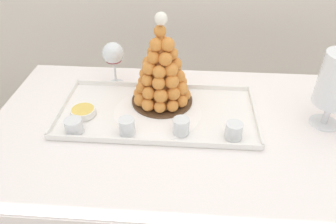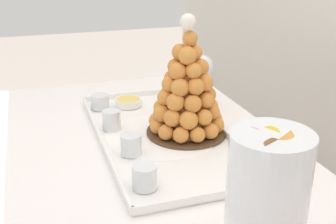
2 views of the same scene
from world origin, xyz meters
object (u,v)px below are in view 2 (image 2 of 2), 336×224
dessert_cup_centre (131,145)px  macaron_goblet (267,190)px  dessert_cup_left (100,102)px  wine_glass (201,70)px  serving_tray (161,136)px  creme_brulee_ramekin (128,102)px  dessert_cup_mid_right (145,178)px  croquembouche (187,91)px  dessert_cup_mid_left (112,121)px

dessert_cup_centre → macaron_goblet: 0.51m
dessert_cup_left → wine_glass: bearing=77.4°
serving_tray → creme_brulee_ramekin: 0.26m
dessert_cup_centre → dessert_cup_mid_right: (0.17, -0.01, 0.00)m
macaron_goblet → wine_glass: macaron_goblet is taller
wine_glass → dessert_cup_left: bearing=-102.6°
dessert_cup_mid_right → croquembouche: bearing=142.3°
dessert_cup_left → macaron_goblet: macaron_goblet is taller
dessert_cup_mid_left → wine_glass: wine_glass is taller
dessert_cup_mid_right → wine_glass: bearing=144.8°
dessert_cup_left → wine_glass: (0.07, 0.32, 0.10)m
serving_tray → dessert_cup_mid_left: dessert_cup_mid_left is taller
serving_tray → dessert_cup_left: bearing=-154.0°
dessert_cup_centre → wine_glass: (-0.27, 0.30, 0.10)m
dessert_cup_mid_right → wine_glass: wine_glass is taller
serving_tray → croquembouche: size_ratio=2.07×
dessert_cup_left → croquembouche: bearing=36.1°
croquembouche → dessert_cup_centre: croquembouche is taller
dessert_cup_left → dessert_cup_mid_right: size_ratio=1.06×
serving_tray → dessert_cup_mid_right: size_ratio=12.60×
dessert_cup_centre → wine_glass: bearing=132.4°
creme_brulee_ramekin → macaron_goblet: size_ratio=0.32×
dessert_cup_mid_left → dessert_cup_left: bearing=-178.9°
croquembouche → dessert_cup_centre: bearing=-66.5°
dessert_cup_mid_left → wine_glass: (-0.10, 0.31, 0.10)m
dessert_cup_centre → creme_brulee_ramekin: bearing=167.9°
dessert_cup_mid_left → dessert_cup_mid_right: (0.34, 0.00, -0.00)m
serving_tray → macaron_goblet: bearing=-1.5°
dessert_cup_left → dessert_cup_centre: 0.34m
serving_tray → macaron_goblet: macaron_goblet is taller
croquembouche → wine_glass: size_ratio=1.88×
dessert_cup_centre → dessert_cup_left: bearing=-176.9°
dessert_cup_left → dessert_cup_mid_left: bearing=1.1°
dessert_cup_left → dessert_cup_mid_left: (0.17, 0.00, 0.00)m
serving_tray → creme_brulee_ramekin: bearing=-172.5°
creme_brulee_ramekin → wine_glass: size_ratio=0.49×
dessert_cup_centre → creme_brulee_ramekin: 0.35m
dessert_cup_mid_left → dessert_cup_mid_right: bearing=0.8°
dessert_cup_centre → serving_tray: bearing=128.9°
croquembouche → dessert_cup_mid_left: (-0.10, -0.19, -0.10)m
dessert_cup_mid_left → macaron_goblet: bearing=9.4°
croquembouche → dessert_cup_mid_right: bearing=-37.7°
croquembouche → macaron_goblet: bearing=-8.6°
dessert_cup_mid_right → serving_tray: bearing=155.0°
croquembouche → dessert_cup_left: bearing=-143.9°
dessert_cup_left → creme_brulee_ramekin: bearing=88.6°
dessert_cup_centre → macaron_goblet: macaron_goblet is taller
dessert_cup_centre → croquembouche: bearing=113.5°
dessert_cup_mid_right → macaron_goblet: 0.36m
creme_brulee_ramekin → macaron_goblet: bearing=1.3°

